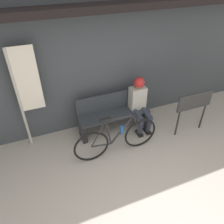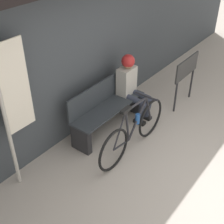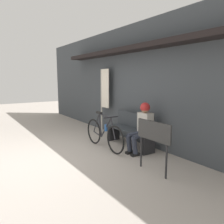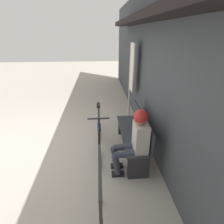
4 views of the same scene
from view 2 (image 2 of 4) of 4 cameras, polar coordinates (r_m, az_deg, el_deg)
The scene contains 7 objects.
ground_plane at distance 4.64m, azimuth 18.39°, elevation -13.62°, with size 24.00×24.00×0.00m, color #ADA399.
storefront_wall at distance 4.79m, azimuth -7.00°, elevation 13.80°, with size 12.00×0.56×3.20m.
park_bench_near at distance 5.27m, azimuth -0.99°, elevation 0.62°, with size 1.52×0.42×0.85m.
bicycle at distance 4.81m, azimuth 3.93°, elevation -3.48°, with size 1.68×0.40×0.91m.
person_seated at distance 5.45m, azimuth 3.48°, elevation 5.36°, with size 0.34×0.60×1.19m.
banner_pole at distance 4.00m, azimuth -17.77°, elevation 2.08°, with size 0.45×0.05×2.04m.
signboard at distance 5.94m, azimuth 13.46°, elevation 7.34°, with size 0.82×0.04×0.97m.
Camera 2 is at (-3.19, -0.66, 3.31)m, focal length 50.00 mm.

